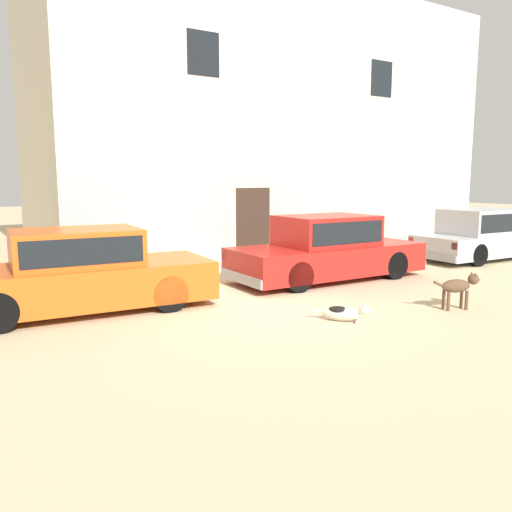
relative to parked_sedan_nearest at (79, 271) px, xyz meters
The scene contains 7 objects.
ground_plane 3.34m from the parked_sedan_nearest, 23.39° to the right, with size 80.00×80.00×0.00m, color #CCB78E.
parked_sedan_nearest is the anchor object (origin of this frame).
parked_sedan_second 5.64m from the parked_sedan_nearest, ahead, with size 4.85×1.88×1.51m.
parked_sedan_third 11.61m from the parked_sedan_nearest, ahead, with size 4.87×1.94×1.48m.
apartment_block 10.29m from the parked_sedan_nearest, 37.57° to the left, with size 14.81×5.84×8.14m.
stray_dog_spotted 6.84m from the parked_sedan_nearest, 30.80° to the right, with size 0.93×0.41×0.68m.
stray_dog_tan 4.68m from the parked_sedan_nearest, 40.03° to the right, with size 0.71×0.83×0.33m.
Camera 1 is at (-5.10, -7.97, 2.36)m, focal length 36.10 mm.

